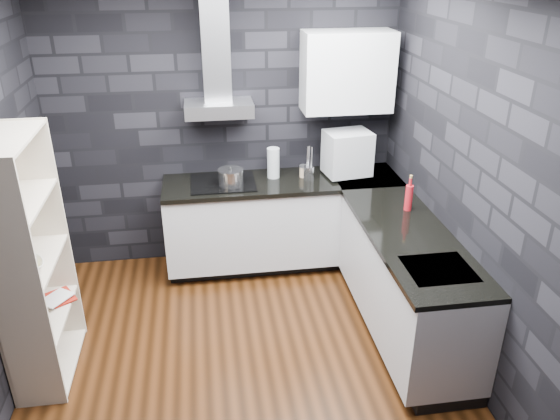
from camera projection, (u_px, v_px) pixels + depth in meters
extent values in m
plane|color=#3C1E0C|center=(244.00, 354.00, 4.22)|extent=(3.20, 3.20, 0.00)
cube|color=black|center=(224.00, 125.00, 5.09)|extent=(3.20, 0.05, 2.70)
cube|color=black|center=(270.00, 357.00, 2.19)|extent=(3.20, 0.05, 2.70)
cube|color=black|center=(467.00, 181.00, 3.86)|extent=(0.05, 3.20, 2.70)
cube|color=black|center=(282.00, 257.00, 5.46)|extent=(2.18, 0.50, 0.10)
cube|color=black|center=(406.00, 325.00, 4.47)|extent=(0.50, 1.78, 0.10)
cube|color=silver|center=(282.00, 220.00, 5.24)|extent=(2.20, 0.60, 0.76)
cube|color=silver|center=(406.00, 281.00, 4.28)|extent=(0.60, 1.80, 0.76)
cube|color=black|center=(283.00, 182.00, 5.06)|extent=(2.20, 0.62, 0.04)
cube|color=black|center=(410.00, 236.00, 4.10)|extent=(0.62, 1.80, 0.04)
cube|color=black|center=(366.00, 177.00, 5.17)|extent=(0.62, 0.62, 0.04)
cube|color=silver|center=(219.00, 109.00, 4.82)|extent=(0.60, 0.34, 0.12)
cube|color=silver|center=(216.00, 48.00, 4.66)|extent=(0.24, 0.20, 0.90)
cube|color=silver|center=(347.00, 72.00, 4.84)|extent=(0.80, 0.35, 0.70)
cube|color=black|center=(223.00, 182.00, 4.98)|extent=(0.58, 0.50, 0.01)
cube|color=silver|center=(439.00, 269.00, 3.65)|extent=(0.44, 0.40, 0.01)
cylinder|color=silver|center=(231.00, 178.00, 4.89)|extent=(0.28, 0.28, 0.13)
cylinder|color=silver|center=(273.00, 163.00, 5.06)|extent=(0.12, 0.12, 0.28)
cylinder|color=tan|center=(304.00, 172.00, 5.10)|extent=(0.10, 0.10, 0.10)
cylinder|color=silver|center=(309.00, 173.00, 5.05)|extent=(0.13, 0.13, 0.12)
cube|color=silver|center=(347.00, 153.00, 5.06)|extent=(0.45, 0.37, 0.41)
cylinder|color=#AF1620|center=(409.00, 198.00, 4.43)|extent=(0.08, 0.08, 0.21)
cube|color=beige|center=(31.00, 263.00, 3.71)|extent=(0.57, 0.87, 1.80)
imported|color=silver|center=(26.00, 266.00, 3.60)|extent=(0.29, 0.29, 0.06)
imported|color=maroon|center=(46.00, 290.00, 4.00)|extent=(0.16, 0.11, 0.23)
imported|color=#B2B2B2|center=(46.00, 284.00, 4.03)|extent=(0.14, 0.11, 0.22)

